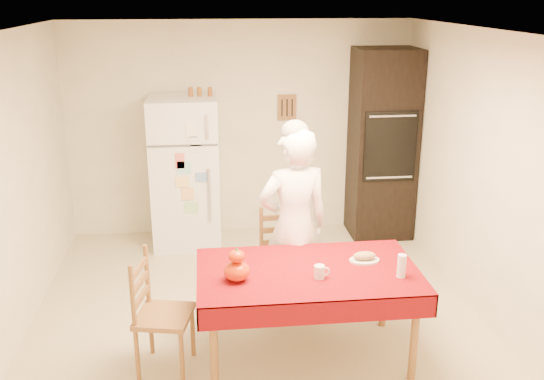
{
  "coord_description": "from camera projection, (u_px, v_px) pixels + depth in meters",
  "views": [
    {
      "loc": [
        -0.41,
        -4.73,
        2.8
      ],
      "look_at": [
        0.15,
        0.2,
        1.16
      ],
      "focal_mm": 40.0,
      "sensor_mm": 36.0,
      "label": 1
    }
  ],
  "objects": [
    {
      "name": "chair_left",
      "position": [
        155.0,
        309.0,
        4.58
      ],
      "size": [
        0.48,
        0.49,
        0.95
      ],
      "rotation": [
        0.0,
        0.0,
        1.36
      ],
      "color": "brown",
      "rests_on": "floor"
    },
    {
      "name": "wine_glass",
      "position": [
        402.0,
        266.0,
        4.51
      ],
      "size": [
        0.07,
        0.07,
        0.18
      ],
      "primitive_type": "cylinder",
      "color": "white",
      "rests_on": "dining_table"
    },
    {
      "name": "oven_cabinet",
      "position": [
        382.0,
        144.0,
        7.03
      ],
      "size": [
        0.7,
        0.62,
        2.2
      ],
      "color": "black",
      "rests_on": "floor"
    },
    {
      "name": "spice_jar_mid",
      "position": [
        199.0,
        92.0,
        6.6
      ],
      "size": [
        0.05,
        0.05,
        0.1
      ],
      "primitive_type": "cylinder",
      "color": "brown",
      "rests_on": "refrigerator"
    },
    {
      "name": "spice_jar_left",
      "position": [
        191.0,
        92.0,
        6.59
      ],
      "size": [
        0.05,
        0.05,
        0.1
      ],
      "primitive_type": "cylinder",
      "color": "#934A1A",
      "rests_on": "refrigerator"
    },
    {
      "name": "spice_jar_right",
      "position": [
        210.0,
        92.0,
        6.62
      ],
      "size": [
        0.05,
        0.05,
        0.1
      ],
      "primitive_type": "cylinder",
      "color": "brown",
      "rests_on": "refrigerator"
    },
    {
      "name": "coffee_mug",
      "position": [
        319.0,
        272.0,
        4.5
      ],
      "size": [
        0.08,
        0.08,
        0.1
      ],
      "primitive_type": "cylinder",
      "color": "silver",
      "rests_on": "dining_table"
    },
    {
      "name": "chair_far",
      "position": [
        283.0,
        255.0,
        5.51
      ],
      "size": [
        0.45,
        0.43,
        0.95
      ],
      "rotation": [
        0.0,
        0.0,
        0.08
      ],
      "color": "brown",
      "rests_on": "floor"
    },
    {
      "name": "bread_loaf",
      "position": [
        365.0,
        256.0,
        4.77
      ],
      "size": [
        0.18,
        0.1,
        0.06
      ],
      "primitive_type": "ellipsoid",
      "color": "tan",
      "rests_on": "bread_plate"
    },
    {
      "name": "pumpkin_upper",
      "position": [
        237.0,
        256.0,
        4.42
      ],
      "size": [
        0.12,
        0.12,
        0.09
      ],
      "primitive_type": "ellipsoid",
      "color": "#E14505",
      "rests_on": "pumpkin_lower"
    },
    {
      "name": "dining_table",
      "position": [
        308.0,
        278.0,
        4.67
      ],
      "size": [
        1.7,
        1.0,
        0.76
      ],
      "color": "brown",
      "rests_on": "floor"
    },
    {
      "name": "bread_plate",
      "position": [
        364.0,
        260.0,
        4.79
      ],
      "size": [
        0.24,
        0.24,
        0.02
      ],
      "primitive_type": "cylinder",
      "color": "silver",
      "rests_on": "dining_table"
    },
    {
      "name": "pumpkin_lower",
      "position": [
        237.0,
        271.0,
        4.46
      ],
      "size": [
        0.2,
        0.2,
        0.15
      ],
      "primitive_type": "ellipsoid",
      "color": "#CF5804",
      "rests_on": "dining_table"
    },
    {
      "name": "refrigerator",
      "position": [
        185.0,
        173.0,
        6.82
      ],
      "size": [
        0.75,
        0.74,
        1.7
      ],
      "color": "white",
      "rests_on": "floor"
    },
    {
      "name": "floor",
      "position": [
        258.0,
        322.0,
        5.38
      ],
      "size": [
        4.5,
        4.5,
        0.0
      ],
      "primitive_type": "plane",
      "color": "#C2B38C",
      "rests_on": "ground"
    },
    {
      "name": "room_shell",
      "position": [
        257.0,
        144.0,
        4.87
      ],
      "size": [
        4.02,
        4.52,
        2.51
      ],
      "color": "beige",
      "rests_on": "ground"
    },
    {
      "name": "seated_woman",
      "position": [
        294.0,
        226.0,
        5.21
      ],
      "size": [
        0.7,
        0.53,
        1.74
      ],
      "primitive_type": "imported",
      "rotation": [
        0.0,
        0.0,
        3.33
      ],
      "color": "white",
      "rests_on": "floor"
    }
  ]
}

